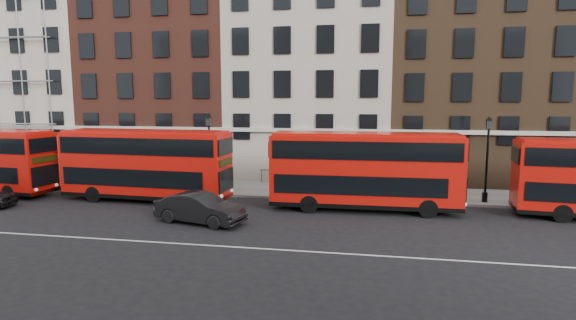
# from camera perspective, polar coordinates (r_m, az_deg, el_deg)

# --- Properties ---
(ground) EXTENTS (120.00, 120.00, 0.00)m
(ground) POSITION_cam_1_polar(r_m,az_deg,el_deg) (22.02, -3.12, -9.47)
(ground) COLOR black
(ground) RESTS_ON ground
(pavement) EXTENTS (80.00, 5.00, 0.15)m
(pavement) POSITION_cam_1_polar(r_m,az_deg,el_deg) (31.99, 1.28, -3.89)
(pavement) COLOR gray
(pavement) RESTS_ON ground
(kerb) EXTENTS (80.00, 0.30, 0.16)m
(kerb) POSITION_cam_1_polar(r_m,az_deg,el_deg) (29.58, 0.51, -4.84)
(kerb) COLOR gray
(kerb) RESTS_ON ground
(road_centre_line) EXTENTS (70.00, 0.12, 0.01)m
(road_centre_line) POSITION_cam_1_polar(r_m,az_deg,el_deg) (20.17, -4.48, -11.09)
(road_centre_line) COLOR white
(road_centre_line) RESTS_ON ground
(building_terrace) EXTENTS (64.00, 11.95, 22.00)m
(building_terrace) POSITION_cam_1_polar(r_m,az_deg,el_deg) (38.87, 2.65, 13.20)
(building_terrace) COLOR #AFA797
(building_terrace) RESTS_ON ground
(bus_b) EXTENTS (11.01, 3.22, 4.57)m
(bus_b) POSITION_cam_1_polar(r_m,az_deg,el_deg) (30.07, -17.67, -0.40)
(bus_b) COLOR red
(bus_b) RESTS_ON ground
(bus_c) EXTENTS (10.97, 2.82, 4.59)m
(bus_c) POSITION_cam_1_polar(r_m,az_deg,el_deg) (26.56, 9.60, -1.15)
(bus_c) COLOR red
(bus_c) RESTS_ON ground
(car_front) EXTENTS (5.14, 2.82, 1.61)m
(car_front) POSITION_cam_1_polar(r_m,az_deg,el_deg) (24.28, -11.13, -6.01)
(car_front) COLOR black
(car_front) RESTS_ON ground
(lamp_post_left) EXTENTS (0.44, 0.44, 5.33)m
(lamp_post_left) POSITION_cam_1_polar(r_m,az_deg,el_deg) (31.27, -9.96, 1.30)
(lamp_post_left) COLOR black
(lamp_post_left) RESTS_ON pavement
(lamp_post_right) EXTENTS (0.44, 0.44, 5.33)m
(lamp_post_right) POSITION_cam_1_polar(r_m,az_deg,el_deg) (30.23, 23.98, 0.54)
(lamp_post_right) COLOR black
(lamp_post_right) RESTS_ON pavement
(iron_railings) EXTENTS (6.60, 0.06, 1.00)m
(iron_railings) POSITION_cam_1_polar(r_m,az_deg,el_deg) (34.02, 1.87, -2.21)
(iron_railings) COLOR black
(iron_railings) RESTS_ON pavement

